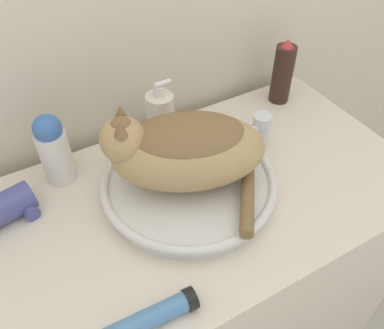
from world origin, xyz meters
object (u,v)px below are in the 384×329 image
cat (184,148)px  lotion_bottle_white (54,149)px  faucet (258,132)px  hair_dryer (1,210)px  soap_pump_bottle (160,119)px  hairspray_can_black (283,73)px  cream_tube (151,318)px

cat → lotion_bottle_white: cat is taller
faucet → hair_dryer: (-0.59, 0.08, -0.03)m
cat → faucet: cat is taller
faucet → soap_pump_bottle: (-0.19, 0.14, 0.01)m
cat → hair_dryer: 0.40m
hairspray_can_black → cream_tube: bearing=-145.3°
cat → lotion_bottle_white: size_ratio=2.06×
cat → soap_pump_bottle: size_ratio=2.07×
cat → cream_tube: 0.33m
cream_tube → hair_dryer: 0.39m
hairspray_can_black → hair_dryer: (-0.77, -0.06, -0.06)m
cream_tube → hair_dryer: (-0.17, 0.35, 0.01)m
hair_dryer → soap_pump_bottle: bearing=177.1°
cream_tube → faucet: bearing=33.2°
lotion_bottle_white → soap_pump_bottle: bearing=0.0°
hairspray_can_black → lotion_bottle_white: bearing=-180.0°
hairspray_can_black → hair_dryer: bearing=-175.4°
cream_tube → hair_dryer: bearing=115.6°
lotion_bottle_white → soap_pump_bottle: same height
faucet → cream_tube: 0.50m
cream_tube → soap_pump_bottle: bearing=61.5°
hair_dryer → faucet: bearing=160.3°
hairspray_can_black → cream_tube: size_ratio=1.08×
faucet → hairspray_can_black: hairspray_can_black is taller
lotion_bottle_white → cream_tube: lotion_bottle_white is taller
cat → cream_tube: (-0.19, -0.24, -0.11)m
faucet → soap_pump_bottle: 0.24m
hairspray_can_black → hair_dryer: 0.77m
hair_dryer → cream_tube: bearing=103.9°
cat → cream_tube: cat is taller
cream_tube → lotion_bottle_white: bearing=94.1°
faucet → hairspray_can_black: bearing=-152.7°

